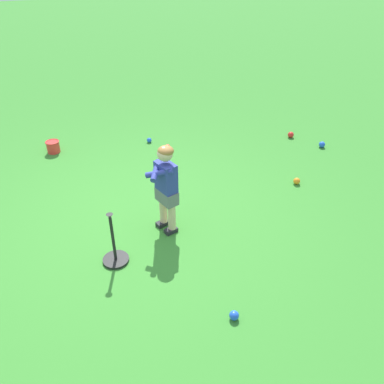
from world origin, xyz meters
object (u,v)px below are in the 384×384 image
play_ball_near_batter (291,135)px  play_ball_by_bucket (322,145)px  child_batter (166,181)px  play_ball_midfield (149,140)px  play_ball_center_lawn (234,315)px  play_ball_behind_batter (297,181)px  batting_tee (115,253)px  toy_bucket (53,146)px

play_ball_near_batter → play_ball_by_bucket: size_ratio=1.03×
child_batter → play_ball_midfield: size_ratio=13.47×
play_ball_center_lawn → play_ball_behind_batter: bearing=136.5°
play_ball_by_bucket → batting_tee: 3.96m
child_batter → batting_tee: bearing=-61.0°
play_ball_near_batter → play_ball_by_bucket: (0.48, 0.29, -0.00)m
toy_bucket → play_ball_center_lawn: bearing=20.0°
play_ball_center_lawn → play_ball_near_batter: (-3.18, 2.44, 0.01)m
play_ball_midfield → batting_tee: 2.85m
play_ball_center_lawn → play_ball_midfield: 3.77m
play_ball_near_batter → batting_tee: (2.08, -3.33, 0.05)m
child_batter → play_ball_center_lawn: 1.61m
play_ball_behind_batter → play_ball_midfield: (-1.92, -1.65, -0.01)m
child_batter → play_ball_center_lawn: child_batter is taller
play_ball_near_batter → batting_tee: bearing=-58.0°
play_ball_near_batter → play_ball_midfield: 2.41m
play_ball_midfield → batting_tee: (2.67, -1.00, 0.06)m
play_ball_center_lawn → play_ball_by_bucket: play_ball_by_bucket is taller
play_ball_center_lawn → play_ball_behind_batter: size_ratio=0.95×
play_ball_near_batter → play_ball_behind_batter: 1.51m
play_ball_by_bucket → toy_bucket: toy_bucket is taller
child_batter → toy_bucket: size_ratio=5.00×
play_ball_by_bucket → toy_bucket: bearing=-106.3°
child_batter → play_ball_by_bucket: child_batter is taller
play_ball_center_lawn → play_ball_by_bucket: bearing=134.6°
child_batter → play_ball_behind_batter: 2.09m
child_batter → play_ball_behind_batter: size_ratio=11.45×
child_batter → play_ball_midfield: 2.39m
play_ball_midfield → toy_bucket: size_ratio=0.37×
child_batter → batting_tee: 0.95m
play_ball_near_batter → play_ball_midfield: (-0.58, -2.34, -0.01)m
child_batter → play_ball_center_lawn: size_ratio=12.01×
play_ball_by_bucket → toy_bucket: 4.33m
play_ball_by_bucket → play_ball_midfield: size_ratio=1.24×
play_ball_center_lawn → play_ball_midfield: bearing=178.5°
play_ball_center_lawn → toy_bucket: bearing=-160.0°
play_ball_center_lawn → play_ball_by_bucket: (-2.70, 2.73, 0.00)m
toy_bucket → play_ball_behind_batter: bearing=56.9°
batting_tee → toy_bucket: size_ratio=2.87×
play_ball_near_batter → play_ball_midfield: play_ball_near_batter is taller
child_batter → play_ball_behind_batter: (-0.37, 1.97, -0.60)m
child_batter → play_ball_behind_batter: child_batter is taller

